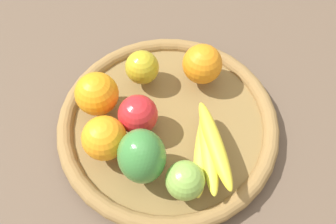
{
  "coord_description": "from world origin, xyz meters",
  "views": [
    {
      "loc": [
        -0.21,
        -0.27,
        0.61
      ],
      "look_at": [
        0.0,
        0.0,
        0.06
      ],
      "focal_mm": 38.23,
      "sensor_mm": 36.0,
      "label": 1
    }
  ],
  "objects_px": {
    "orange_2": "(97,94)",
    "bell_pepper": "(142,156)",
    "apple_0": "(138,115)",
    "apple_2": "(185,180)",
    "banana_bunch": "(208,148)",
    "orange_0": "(202,64)",
    "apple_1": "(142,67)",
    "orange_1": "(104,138)"
  },
  "relations": [
    {
      "from": "apple_1",
      "to": "apple_2",
      "type": "bearing_deg",
      "value": -109.68
    },
    {
      "from": "orange_0",
      "to": "bell_pepper",
      "type": "distance_m",
      "value": 0.23
    },
    {
      "from": "banana_bunch",
      "to": "apple_2",
      "type": "distance_m",
      "value": 0.07
    },
    {
      "from": "bell_pepper",
      "to": "orange_1",
      "type": "height_order",
      "value": "bell_pepper"
    },
    {
      "from": "banana_bunch",
      "to": "orange_0",
      "type": "bearing_deg",
      "value": 52.61
    },
    {
      "from": "orange_2",
      "to": "bell_pepper",
      "type": "bearing_deg",
      "value": -94.01
    },
    {
      "from": "banana_bunch",
      "to": "orange_2",
      "type": "distance_m",
      "value": 0.22
    },
    {
      "from": "apple_1",
      "to": "bell_pepper",
      "type": "bearing_deg",
      "value": -125.85
    },
    {
      "from": "orange_0",
      "to": "orange_1",
      "type": "height_order",
      "value": "same"
    },
    {
      "from": "banana_bunch",
      "to": "orange_2",
      "type": "bearing_deg",
      "value": 114.55
    },
    {
      "from": "bell_pepper",
      "to": "orange_2",
      "type": "bearing_deg",
      "value": 21.53
    },
    {
      "from": "orange_2",
      "to": "orange_1",
      "type": "relative_size",
      "value": 1.04
    },
    {
      "from": "apple_1",
      "to": "orange_1",
      "type": "relative_size",
      "value": 0.86
    },
    {
      "from": "orange_2",
      "to": "bell_pepper",
      "type": "height_order",
      "value": "bell_pepper"
    },
    {
      "from": "banana_bunch",
      "to": "apple_1",
      "type": "xyz_separation_m",
      "value": [
        0.01,
        0.21,
        0.01
      ]
    },
    {
      "from": "banana_bunch",
      "to": "orange_1",
      "type": "relative_size",
      "value": 2.15
    },
    {
      "from": "orange_0",
      "to": "apple_2",
      "type": "distance_m",
      "value": 0.24
    },
    {
      "from": "orange_1",
      "to": "apple_0",
      "type": "bearing_deg",
      "value": 3.32
    },
    {
      "from": "orange_0",
      "to": "orange_1",
      "type": "bearing_deg",
      "value": -175.34
    },
    {
      "from": "apple_0",
      "to": "bell_pepper",
      "type": "xyz_separation_m",
      "value": [
        -0.04,
        -0.07,
        0.01
      ]
    },
    {
      "from": "apple_0",
      "to": "apple_2",
      "type": "xyz_separation_m",
      "value": [
        -0.01,
        -0.14,
        -0.0
      ]
    },
    {
      "from": "orange_2",
      "to": "apple_2",
      "type": "relative_size",
      "value": 1.24
    },
    {
      "from": "orange_1",
      "to": "orange_2",
      "type": "bearing_deg",
      "value": 65.37
    },
    {
      "from": "apple_0",
      "to": "bell_pepper",
      "type": "bearing_deg",
      "value": -120.9
    },
    {
      "from": "apple_0",
      "to": "orange_0",
      "type": "height_order",
      "value": "orange_0"
    },
    {
      "from": "banana_bunch",
      "to": "orange_0",
      "type": "height_order",
      "value": "orange_0"
    },
    {
      "from": "apple_2",
      "to": "apple_0",
      "type": "bearing_deg",
      "value": 85.36
    },
    {
      "from": "apple_2",
      "to": "apple_1",
      "type": "bearing_deg",
      "value": 70.32
    },
    {
      "from": "apple_1",
      "to": "orange_0",
      "type": "distance_m",
      "value": 0.12
    },
    {
      "from": "apple_0",
      "to": "orange_0",
      "type": "relative_size",
      "value": 0.92
    },
    {
      "from": "banana_bunch",
      "to": "bell_pepper",
      "type": "distance_m",
      "value": 0.12
    },
    {
      "from": "apple_0",
      "to": "orange_2",
      "type": "relative_size",
      "value": 0.89
    },
    {
      "from": "apple_1",
      "to": "apple_0",
      "type": "relative_size",
      "value": 0.92
    },
    {
      "from": "apple_1",
      "to": "bell_pepper",
      "type": "distance_m",
      "value": 0.2
    },
    {
      "from": "bell_pepper",
      "to": "orange_0",
      "type": "bearing_deg",
      "value": -41.12
    },
    {
      "from": "apple_1",
      "to": "apple_0",
      "type": "xyz_separation_m",
      "value": [
        -0.07,
        -0.08,
        0.0
      ]
    },
    {
      "from": "apple_2",
      "to": "banana_bunch",
      "type": "bearing_deg",
      "value": 17.51
    },
    {
      "from": "apple_2",
      "to": "orange_2",
      "type": "bearing_deg",
      "value": 95.64
    },
    {
      "from": "orange_2",
      "to": "orange_1",
      "type": "height_order",
      "value": "orange_2"
    },
    {
      "from": "apple_1",
      "to": "apple_2",
      "type": "relative_size",
      "value": 1.03
    },
    {
      "from": "banana_bunch",
      "to": "apple_0",
      "type": "distance_m",
      "value": 0.14
    },
    {
      "from": "apple_0",
      "to": "apple_2",
      "type": "distance_m",
      "value": 0.14
    }
  ]
}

